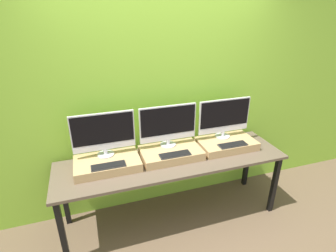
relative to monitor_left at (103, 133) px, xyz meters
name	(u,v)px	position (x,y,z in m)	size (l,w,h in m)	color
ground_plane	(183,237)	(0.66, -0.49, -1.10)	(12.00, 12.00, 0.00)	brown
wall_back	(161,99)	(0.66, 0.24, 0.20)	(8.00, 0.04, 2.60)	#8CC638
workbench	(173,165)	(0.66, -0.16, -0.40)	(2.40, 0.66, 0.77)	brown
wooden_riser_left	(107,164)	(0.00, -0.10, -0.29)	(0.63, 0.39, 0.09)	tan
monitor_left	(103,133)	(0.00, 0.00, 0.00)	(0.61, 0.17, 0.45)	silver
keyboard_left	(108,166)	(0.00, -0.22, -0.24)	(0.32, 0.11, 0.01)	#2D2D2D
wooden_riser_center	(171,153)	(0.66, -0.10, -0.29)	(0.63, 0.39, 0.09)	tan
monitor_center	(168,125)	(0.66, 0.00, 0.00)	(0.61, 0.17, 0.45)	silver
keyboard_center	(175,154)	(0.66, -0.22, -0.24)	(0.32, 0.11, 0.01)	#2D2D2D
wooden_riser_right	(226,144)	(1.33, -0.10, -0.29)	(0.63, 0.39, 0.09)	tan
monitor_right	(224,117)	(1.33, 0.00, 0.00)	(0.61, 0.17, 0.45)	silver
keyboard_right	(233,145)	(1.33, -0.22, -0.24)	(0.32, 0.11, 0.01)	#2D2D2D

